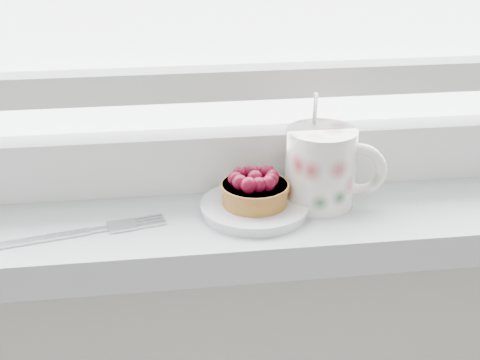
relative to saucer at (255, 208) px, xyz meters
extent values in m
cube|color=#B9BEC0|center=(-0.01, 0.02, -0.03)|extent=(1.60, 0.20, 0.04)
cube|color=white|center=(-0.01, 0.09, 0.03)|extent=(1.30, 0.05, 0.07)
cube|color=white|center=(-0.01, 0.09, 0.12)|extent=(1.30, 0.04, 0.04)
cylinder|color=silver|center=(0.00, 0.00, 0.00)|extent=(0.12, 0.12, 0.01)
cylinder|color=#925A1F|center=(0.00, 0.00, 0.02)|extent=(0.07, 0.07, 0.02)
cylinder|color=#925A1F|center=(0.00, 0.00, 0.03)|extent=(0.08, 0.08, 0.01)
sphere|color=#430312|center=(0.00, 0.00, 0.04)|extent=(0.02, 0.02, 0.02)
sphere|color=#430312|center=(0.02, 0.00, 0.04)|extent=(0.02, 0.02, 0.02)
sphere|color=#430312|center=(0.02, 0.01, 0.04)|extent=(0.02, 0.02, 0.02)
sphere|color=#430312|center=(0.01, 0.02, 0.04)|extent=(0.01, 0.01, 0.01)
sphere|color=#430312|center=(0.00, 0.02, 0.04)|extent=(0.02, 0.02, 0.02)
sphere|color=#430312|center=(-0.02, 0.01, 0.04)|extent=(0.02, 0.02, 0.02)
sphere|color=#430312|center=(-0.02, 0.00, 0.04)|extent=(0.02, 0.02, 0.02)
sphere|color=#430312|center=(-0.02, -0.01, 0.04)|extent=(0.02, 0.02, 0.02)
sphere|color=#430312|center=(-0.01, -0.02, 0.04)|extent=(0.02, 0.02, 0.02)
sphere|color=#430312|center=(0.00, -0.02, 0.04)|extent=(0.02, 0.02, 0.02)
sphere|color=#430312|center=(0.01, -0.02, 0.04)|extent=(0.02, 0.02, 0.02)
sphere|color=#430312|center=(0.02, -0.01, 0.04)|extent=(0.02, 0.02, 0.02)
cylinder|color=white|center=(0.08, 0.01, 0.04)|extent=(0.10, 0.10, 0.09)
cylinder|color=black|center=(0.08, 0.01, 0.08)|extent=(0.07, 0.07, 0.01)
torus|color=white|center=(0.12, 0.00, 0.04)|extent=(0.06, 0.03, 0.06)
cylinder|color=silver|center=(0.07, 0.03, 0.10)|extent=(0.01, 0.02, 0.06)
cube|color=silver|center=(-0.24, -0.03, 0.00)|extent=(0.11, 0.03, 0.00)
cube|color=silver|center=(-0.17, -0.02, 0.00)|extent=(0.02, 0.01, 0.00)
cube|color=silver|center=(-0.15, -0.01, 0.00)|extent=(0.03, 0.03, 0.00)
cube|color=silver|center=(-0.12, -0.02, 0.00)|extent=(0.03, 0.01, 0.00)
cube|color=silver|center=(-0.12, -0.01, 0.00)|extent=(0.03, 0.01, 0.00)
cube|color=silver|center=(-0.12, -0.01, 0.00)|extent=(0.03, 0.01, 0.00)
cube|color=silver|center=(-0.12, 0.00, 0.00)|extent=(0.03, 0.01, 0.00)
camera|label=1|loc=(-0.11, -0.67, 0.34)|focal=50.00mm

